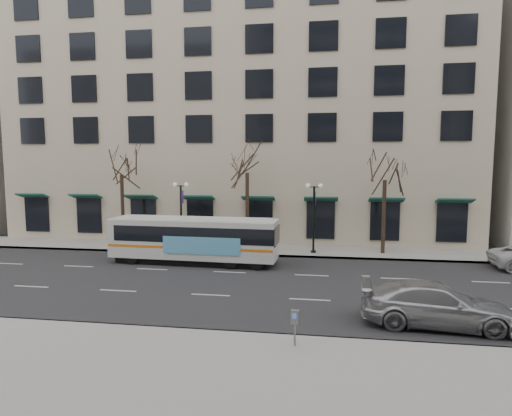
% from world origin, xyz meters
% --- Properties ---
extents(ground, '(160.00, 160.00, 0.00)m').
position_xyz_m(ground, '(0.00, 0.00, 0.00)').
color(ground, black).
rests_on(ground, ground).
extents(sidewalk_far, '(80.00, 4.00, 0.15)m').
position_xyz_m(sidewalk_far, '(5.00, 9.00, 0.07)').
color(sidewalk_far, gray).
rests_on(sidewalk_far, ground).
extents(building_hotel, '(40.00, 20.00, 24.00)m').
position_xyz_m(building_hotel, '(-2.00, 21.00, 12.00)').
color(building_hotel, '#C8B498').
rests_on(building_hotel, ground).
extents(tree_far_left, '(3.60, 3.60, 8.34)m').
position_xyz_m(tree_far_left, '(-10.00, 8.80, 6.70)').
color(tree_far_left, black).
rests_on(tree_far_left, ground).
extents(tree_far_mid, '(3.60, 3.60, 8.55)m').
position_xyz_m(tree_far_mid, '(0.00, 8.80, 6.91)').
color(tree_far_mid, black).
rests_on(tree_far_mid, ground).
extents(tree_far_right, '(3.60, 3.60, 8.06)m').
position_xyz_m(tree_far_right, '(10.00, 8.80, 6.42)').
color(tree_far_right, black).
rests_on(tree_far_right, ground).
extents(lamp_post_left, '(1.22, 0.45, 5.21)m').
position_xyz_m(lamp_post_left, '(-4.99, 8.20, 2.94)').
color(lamp_post_left, black).
rests_on(lamp_post_left, ground).
extents(lamp_post_right, '(1.22, 0.45, 5.21)m').
position_xyz_m(lamp_post_right, '(5.01, 8.20, 2.94)').
color(lamp_post_right, black).
rests_on(lamp_post_right, ground).
extents(city_bus, '(11.30, 2.89, 3.04)m').
position_xyz_m(city_bus, '(-2.79, 4.31, 1.66)').
color(city_bus, silver).
rests_on(city_bus, ground).
extents(silver_car, '(6.21, 2.88, 1.76)m').
position_xyz_m(silver_car, '(10.23, -4.86, 0.88)').
color(silver_car, '#B0B1B8').
rests_on(silver_car, ground).
extents(pay_station, '(0.31, 0.23, 1.31)m').
position_xyz_m(pay_station, '(4.61, -8.06, 1.10)').
color(pay_station, slate).
rests_on(pay_station, sidewalk_near).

